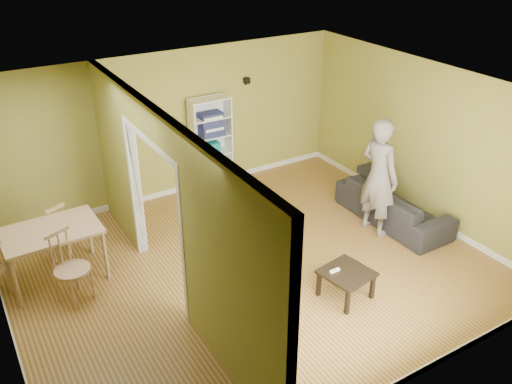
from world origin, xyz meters
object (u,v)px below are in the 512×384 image
Objects in this scene: bookshelf at (210,144)px; dining_table at (51,235)px; coffee_table at (346,276)px; chair_near at (72,268)px; person at (380,167)px; sofa at (394,200)px; chair_far at (53,230)px.

bookshelf is 3.44m from dining_table.
chair_near is at bearing 150.08° from coffee_table.
person reaches higher than chair_near.
sofa is 2.28m from coffee_table.
person is 1.29× the size of bookshelf.
coffee_table is 4.02m from dining_table.
chair_far is (0.02, 1.22, -0.07)m from chair_near.
chair_near is (0.09, -0.61, -0.21)m from dining_table.
person is 2.55× the size of chair_far.
bookshelf reaches higher than chair_far.
bookshelf is at bearing 24.48° from dining_table.
chair_far is (-4.58, 1.91, -0.68)m from person.
coffee_table is at bearing 122.23° from person.
chair_near is (-3.03, -2.03, -0.36)m from bookshelf.
sofa is at bearing -86.63° from person.
chair_near reaches higher than dining_table.
coffee_table is (-1.96, -1.17, -0.05)m from sofa.
sofa is 5.32m from dining_table.
chair_near reaches higher than chair_far.
sofa is at bearing 135.59° from chair_far.
chair_near is at bearing 82.70° from sofa.
sofa is 0.87m from person.
person is 3.73× the size of coffee_table.
chair_far is at bearing 69.65° from sofa.
coffee_table is at bearing 120.56° from sofa.
coffee_table is (-1.49, -1.10, -0.78)m from person.
chair_far is at bearing 135.77° from coffee_table.
person is at bearing -59.95° from bookshelf.
chair_far is at bearing 64.51° from chair_near.
coffee_table is at bearing -88.76° from bookshelf.
sofa is 3.38m from bookshelf.
dining_table is 1.26× the size of chair_near.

